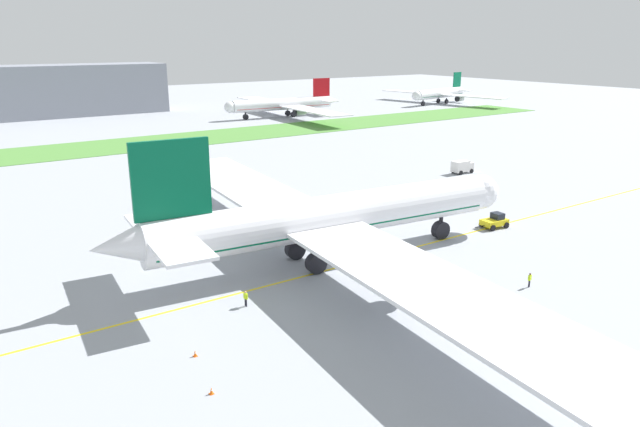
{
  "coord_description": "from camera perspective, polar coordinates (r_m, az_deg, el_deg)",
  "views": [
    {
      "loc": [
        -41.41,
        -52.43,
        26.57
      ],
      "look_at": [
        2.88,
        11.56,
        3.64
      ],
      "focal_mm": 33.18,
      "sensor_mm": 36.0,
      "label": 1
    }
  ],
  "objects": [
    {
      "name": "ground_crew_marshaller_front",
      "position": [
        70.18,
        19.57,
        -5.94
      ],
      "size": [
        0.58,
        0.34,
        1.67
      ],
      "color": "black",
      "rests_on": "ground"
    },
    {
      "name": "parked_airliner_far_left",
      "position": [
        214.34,
        -3.42,
        10.46
      ],
      "size": [
        45.16,
        72.96,
        13.1
      ],
      "color": "white",
      "rests_on": "ground"
    },
    {
      "name": "airliner_foreground",
      "position": [
        72.06,
        0.54,
        -0.42
      ],
      "size": [
        55.18,
        88.77,
        16.78
      ],
      "color": "white",
      "rests_on": "ground"
    },
    {
      "name": "parked_airliner_far_centre",
      "position": [
        264.46,
        11.53,
        11.28
      ],
      "size": [
        37.88,
        60.37,
        12.85
      ],
      "color": "white",
      "rests_on": "ground"
    },
    {
      "name": "grass_median_strip",
      "position": [
        162.83,
        -19.59,
        6.1
      ],
      "size": [
        320.0,
        24.0,
        0.1
      ],
      "primitive_type": "cube",
      "color": "#4C8438",
      "rests_on": "ground"
    },
    {
      "name": "service_truck_baggage_loader",
      "position": [
        125.82,
        13.55,
        4.44
      ],
      "size": [
        4.76,
        2.5,
        2.64
      ],
      "color": "white",
      "rests_on": "ground"
    },
    {
      "name": "traffic_cone_near_nose",
      "position": [
        48.83,
        -10.43,
        -16.46
      ],
      "size": [
        0.36,
        0.36,
        0.58
      ],
      "color": "#F2590C",
      "rests_on": "ground"
    },
    {
      "name": "apron_taxi_line",
      "position": [
        72.94,
        2.69,
        -4.96
      ],
      "size": [
        280.0,
        0.36,
        0.01
      ],
      "primitive_type": "cube",
      "color": "yellow",
      "rests_on": "ground"
    },
    {
      "name": "ground_crew_wingwalker_starboard",
      "position": [
        57.79,
        15.05,
        -10.41
      ],
      "size": [
        0.51,
        0.47,
        1.71
      ],
      "color": "black",
      "rests_on": "ground"
    },
    {
      "name": "ground_plane",
      "position": [
        71.9,
        3.37,
        -5.3
      ],
      "size": [
        600.0,
        600.0,
        0.0
      ],
      "primitive_type": "plane",
      "color": "#9399A0",
      "rests_on": "ground"
    },
    {
      "name": "traffic_cone_port_wing",
      "position": [
        54.08,
        -11.95,
        -13.06
      ],
      "size": [
        0.36,
        0.36,
        0.58
      ],
      "color": "#F2590C",
      "rests_on": "ground"
    },
    {
      "name": "pushback_tug",
      "position": [
        90.5,
        16.5,
        -0.7
      ],
      "size": [
        5.75,
        2.89,
        2.17
      ],
      "color": "yellow",
      "rests_on": "ground"
    },
    {
      "name": "ground_crew_wingwalker_port",
      "position": [
        62.09,
        -7.19,
        -8.0
      ],
      "size": [
        0.32,
        0.59,
        1.71
      ],
      "color": "black",
      "rests_on": "ground"
    }
  ]
}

